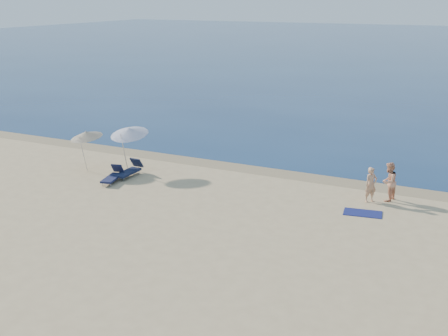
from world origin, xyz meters
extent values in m
cube|color=#847254|center=(0.00, 19.40, 0.00)|extent=(240.00, 1.60, 0.00)
imported|color=tan|center=(2.99, 17.13, 0.81)|extent=(0.69, 0.69, 1.62)
imported|color=tan|center=(3.68, 17.65, 0.90)|extent=(0.87, 1.01, 1.80)
cube|color=#0F144E|center=(3.03, 15.56, 0.01)|extent=(1.73, 1.13, 0.03)
cylinder|color=silver|center=(-9.40, 15.71, 1.10)|extent=(0.05, 0.53, 2.25)
cone|color=white|center=(-9.40, 16.19, 2.20)|extent=(1.99, 2.02, 0.77)
sphere|color=silver|center=(-9.40, 16.19, 2.39)|extent=(0.07, 0.07, 0.07)
cylinder|color=silver|center=(-11.62, 15.12, 0.96)|extent=(0.18, 0.37, 2.00)
cone|color=#C1B69F|center=(-11.62, 15.46, 1.95)|extent=(2.21, 2.23, 0.60)
sphere|color=silver|center=(-11.62, 15.46, 2.13)|extent=(0.06, 0.06, 0.06)
cube|color=#161B3E|center=(-9.22, 14.28, 0.22)|extent=(0.89, 1.62, 0.10)
cube|color=#161B3E|center=(-9.39, 15.02, 0.51)|extent=(0.63, 0.49, 0.50)
cylinder|color=#A5A5AD|center=(-9.00, 14.33, 0.11)|extent=(0.03, 0.03, 0.22)
cube|color=#141C38|center=(-9.01, 15.33, 0.24)|extent=(0.63, 1.67, 0.11)
cube|color=#141C38|center=(-9.00, 16.17, 0.55)|extent=(0.61, 0.41, 0.54)
cylinder|color=#A5A5AD|center=(-8.76, 15.33, 0.12)|extent=(0.03, 0.03, 0.24)
camera|label=1|loc=(7.43, -7.24, 8.98)|focal=45.00mm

